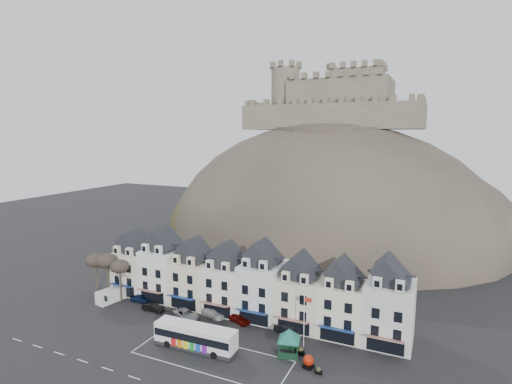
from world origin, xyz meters
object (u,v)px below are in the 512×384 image
bus_shelter (289,335)px  car_silver (186,314)px  bus (195,336)px  white_van (111,295)px  car_navy (141,299)px  flagpole (305,318)px  car_white (213,313)px  red_buoy (308,361)px  car_charcoal (287,329)px  car_black (153,307)px  car_maroon (239,318)px

bus_shelter → car_silver: bearing=156.8°
bus → car_silver: bus is taller
white_van → car_navy: bearing=31.5°
flagpole → car_white: bearing=170.7°
car_navy → red_buoy: bearing=-103.1°
car_silver → car_white: car_silver is taller
car_charcoal → white_van: bearing=100.8°
flagpole → car_black: (-27.66, 0.33, -3.79)m
car_charcoal → red_buoy: bearing=-136.2°
white_van → car_maroon: size_ratio=1.28×
bus → car_charcoal: bearing=41.2°
car_white → car_charcoal: 13.40m
bus → car_white: bearing=104.9°
flagpole → car_silver: 21.16m
car_black → car_maroon: car_maroon is taller
car_silver → flagpole: bearing=-68.4°
white_van → car_charcoal: bearing=14.5°
red_buoy → flagpole: bearing=113.8°
car_white → car_charcoal: size_ratio=1.13×
red_buoy → car_maroon: (-14.19, 7.62, -0.18)m
flagpole → car_maroon: bearing=167.0°
flagpole → car_charcoal: (-3.66, 2.81, -3.77)m
car_maroon → car_white: bearing=110.8°
car_charcoal → car_maroon: bearing=96.8°
red_buoy → car_black: 30.24m
car_navy → flagpole: bearing=-95.4°
bus_shelter → red_buoy: (3.39, -1.82, -2.11)m
white_van → car_navy: (5.26, 2.04, -0.48)m
car_white → car_maroon: car_maroon is taller
car_navy → car_charcoal: (28.50, 0.44, 0.00)m
red_buoy → car_charcoal: red_buoy is taller
white_van → car_silver: 16.60m
bus_shelter → white_van: 36.35m
white_van → car_black: 9.77m
car_maroon → bus: bearing=-170.9°
white_van → car_silver: bearing=10.3°
car_navy → car_white: car_navy is taller
car_white → car_silver: bearing=140.2°
bus_shelter → car_charcoal: (-2.40, 5.82, -2.32)m
bus_shelter → car_maroon: bus_shelter is taller
white_van → car_black: (9.75, 0.00, -0.50)m
flagpole → car_silver: (-20.82, 0.33, -3.72)m
car_navy → bus_shelter: bearing=-101.1°
car_silver → car_charcoal: car_silver is taller
bus → car_white: (-2.98, 9.79, -1.25)m
white_van → car_maroon: 25.48m
bus → red_buoy: 16.39m
white_van → bus: bearing=-7.1°
flagpole → car_charcoal: bearing=142.5°
bus → car_charcoal: bus is taller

